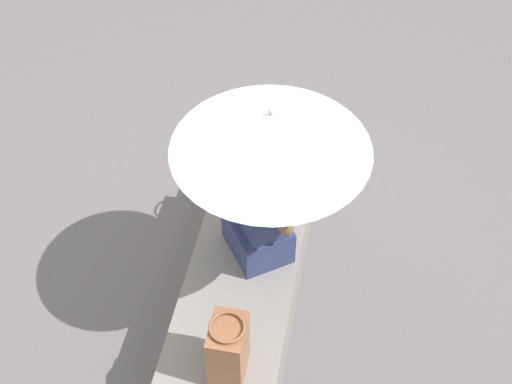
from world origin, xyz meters
TOP-DOWN VIEW (x-y plane):
  - ground_plane at (0.00, 0.00)m, footprint 14.00×14.00m
  - stone_bench at (0.00, 0.00)m, footprint 2.35×0.57m
  - person_seated at (-0.17, -0.05)m, footprint 0.50×0.43m
  - parasol at (-0.26, -0.13)m, footprint 0.92×0.92m
  - handbag_black at (0.30, 0.06)m, footprint 0.24×0.18m
  - tote_bag_canvas at (-0.92, -0.06)m, footprint 0.22×0.16m
  - magazine at (0.68, -0.06)m, footprint 0.32×0.26m

SIDE VIEW (x-z plane):
  - ground_plane at x=0.00m, z-range 0.00..0.00m
  - stone_bench at x=0.00m, z-range 0.00..0.44m
  - magazine at x=0.68m, z-range 0.44..0.45m
  - handbag_black at x=0.30m, z-range 0.44..0.77m
  - tote_bag_canvas at x=-0.92m, z-range 0.44..0.81m
  - person_seated at x=-0.17m, z-range 0.38..1.28m
  - parasol at x=-0.26m, z-range 0.84..1.91m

